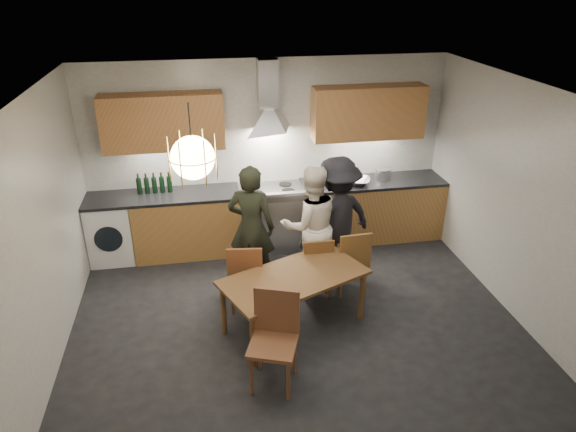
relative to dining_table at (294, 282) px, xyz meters
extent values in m
plane|color=black|center=(0.04, -0.04, -0.58)|extent=(5.00, 5.00, 0.00)
cube|color=silver|center=(0.04, 2.21, 0.72)|extent=(5.00, 0.02, 2.60)
cube|color=silver|center=(0.04, -2.29, 0.72)|extent=(5.00, 0.02, 2.60)
cube|color=silver|center=(-2.46, -0.04, 0.72)|extent=(0.02, 4.50, 2.60)
cube|color=silver|center=(2.54, -0.04, 0.72)|extent=(0.02, 4.50, 2.60)
cube|color=white|center=(0.04, -0.04, 2.02)|extent=(5.00, 4.50, 0.02)
cube|color=#BF8A49|center=(-1.14, 1.91, -0.15)|extent=(1.45, 0.60, 0.86)
cube|color=#BF8A49|center=(1.51, 1.91, -0.15)|extent=(2.05, 0.60, 0.86)
cube|color=white|center=(-2.16, 1.91, -0.15)|extent=(0.58, 0.58, 0.85)
cube|color=black|center=(-1.44, 1.91, 0.30)|extent=(2.05, 0.62, 0.04)
cube|color=black|center=(1.51, 1.91, 0.30)|extent=(2.05, 0.62, 0.04)
cube|color=silver|center=(0.04, 1.91, -0.18)|extent=(0.90, 0.60, 0.80)
cube|color=black|center=(0.04, 1.63, -0.20)|extent=(0.78, 0.02, 0.42)
cube|color=slate|center=(0.04, 1.91, 0.26)|extent=(0.90, 0.60, 0.08)
cube|color=silver|center=(0.04, 1.65, 0.32)|extent=(0.90, 0.08, 0.04)
cube|color=#C2844A|center=(-1.34, 2.04, 1.28)|extent=(1.55, 0.35, 0.72)
cube|color=#C2844A|center=(1.41, 2.04, 1.28)|extent=(1.55, 0.35, 0.72)
cube|color=silver|center=(0.04, 2.08, 1.71)|extent=(0.26, 0.22, 0.62)
cylinder|color=black|center=(-0.96, -0.14, 1.77)|extent=(0.01, 0.01, 0.50)
sphere|color=#FFE0A5|center=(-0.96, -0.14, 1.52)|extent=(0.40, 0.40, 0.40)
torus|color=gold|center=(-0.96, -0.14, 1.52)|extent=(0.43, 0.43, 0.01)
cube|color=brown|center=(0.00, 0.00, 0.06)|extent=(1.73, 1.33, 0.03)
cylinder|color=brown|center=(-0.52, -0.57, -0.27)|extent=(0.06, 0.06, 0.62)
cylinder|color=brown|center=(-0.77, 0.01, -0.27)|extent=(0.06, 0.06, 0.62)
cylinder|color=brown|center=(0.77, -0.01, -0.27)|extent=(0.06, 0.06, 0.62)
cylinder|color=brown|center=(0.52, 0.57, -0.27)|extent=(0.06, 0.06, 0.62)
cube|color=brown|center=(-0.48, 0.47, -0.16)|extent=(0.44, 0.44, 0.04)
cube|color=brown|center=(-0.50, 0.29, 0.08)|extent=(0.40, 0.09, 0.43)
cylinder|color=brown|center=(-0.30, 0.61, -0.38)|extent=(0.03, 0.03, 0.40)
cylinder|color=brown|center=(-0.34, 0.29, -0.38)|extent=(0.03, 0.03, 0.40)
cylinder|color=brown|center=(-0.62, 0.65, -0.38)|extent=(0.03, 0.03, 0.40)
cylinder|color=brown|center=(-0.66, 0.33, -0.38)|extent=(0.03, 0.03, 0.40)
cube|color=brown|center=(0.38, 0.61, -0.19)|extent=(0.37, 0.37, 0.03)
cube|color=brown|center=(0.38, 0.44, 0.02)|extent=(0.36, 0.04, 0.40)
cylinder|color=brown|center=(0.53, 0.75, -0.39)|extent=(0.03, 0.03, 0.37)
cylinder|color=brown|center=(0.52, 0.46, -0.39)|extent=(0.03, 0.03, 0.37)
cylinder|color=brown|center=(0.23, 0.76, -0.39)|extent=(0.03, 0.03, 0.37)
cylinder|color=brown|center=(0.23, 0.46, -0.39)|extent=(0.03, 0.03, 0.37)
cube|color=brown|center=(0.80, 0.60, -0.16)|extent=(0.41, 0.41, 0.04)
cube|color=brown|center=(0.81, 0.42, 0.07)|extent=(0.39, 0.06, 0.42)
cylinder|color=brown|center=(0.95, 0.77, -0.38)|extent=(0.03, 0.03, 0.40)
cylinder|color=brown|center=(0.97, 0.45, -0.38)|extent=(0.03, 0.03, 0.40)
cylinder|color=brown|center=(0.64, 0.75, -0.38)|extent=(0.03, 0.03, 0.40)
cylinder|color=brown|center=(0.66, 0.43, -0.38)|extent=(0.03, 0.03, 0.40)
cube|color=brown|center=(-0.36, -0.85, -0.11)|extent=(0.56, 0.56, 0.04)
cube|color=brown|center=(-0.29, -0.67, 0.15)|extent=(0.42, 0.19, 0.48)
cylinder|color=brown|center=(-0.59, -0.96, -0.36)|extent=(0.04, 0.04, 0.44)
cylinder|color=brown|center=(-0.47, -0.63, -0.36)|extent=(0.04, 0.04, 0.44)
cylinder|color=brown|center=(-0.26, -1.08, -0.36)|extent=(0.04, 0.04, 0.44)
cylinder|color=brown|center=(-0.14, -0.75, -0.36)|extent=(0.04, 0.04, 0.44)
imported|color=black|center=(-0.35, 0.96, 0.22)|extent=(0.68, 0.56, 1.59)
imported|color=white|center=(0.38, 0.91, 0.20)|extent=(0.79, 0.64, 1.56)
imported|color=black|center=(0.73, 1.00, 0.22)|extent=(1.19, 0.94, 1.61)
imported|color=silver|center=(1.25, 1.82, 0.36)|extent=(0.44, 0.44, 0.09)
cylinder|color=silver|center=(1.66, 1.95, 0.40)|extent=(0.23, 0.23, 0.15)
camera|label=1|loc=(-0.88, -4.60, 3.05)|focal=32.00mm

